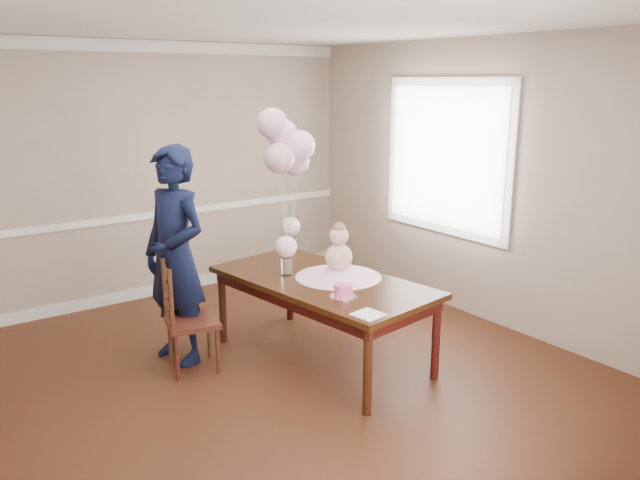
{
  "coord_description": "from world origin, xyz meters",
  "views": [
    {
      "loc": [
        -2.47,
        -3.84,
        2.31
      ],
      "look_at": [
        0.38,
        0.11,
        1.05
      ],
      "focal_mm": 35.0,
      "sensor_mm": 36.0,
      "label": 1
    }
  ],
  "objects_px": {
    "dining_table_top": "(322,282)",
    "birthday_cake": "(343,290)",
    "dining_chair_seat": "(192,322)",
    "woman": "(175,256)"
  },
  "relations": [
    {
      "from": "dining_table_top",
      "to": "birthday_cake",
      "type": "relative_size",
      "value": 13.33
    },
    {
      "from": "dining_chair_seat",
      "to": "woman",
      "type": "xyz_separation_m",
      "value": [
        -0.01,
        0.25,
        0.5
      ]
    },
    {
      "from": "dining_table_top",
      "to": "woman",
      "type": "relative_size",
      "value": 1.05
    },
    {
      "from": "dining_table_top",
      "to": "birthday_cake",
      "type": "xyz_separation_m",
      "value": [
        -0.13,
        -0.45,
        0.08
      ]
    },
    {
      "from": "dining_table_top",
      "to": "dining_chair_seat",
      "type": "height_order",
      "value": "dining_table_top"
    },
    {
      "from": "dining_table_top",
      "to": "woman",
      "type": "distance_m",
      "value": 1.22
    },
    {
      "from": "birthday_cake",
      "to": "woman",
      "type": "bearing_deg",
      "value": 125.74
    },
    {
      "from": "dining_table_top",
      "to": "birthday_cake",
      "type": "bearing_deg",
      "value": -113.96
    },
    {
      "from": "dining_table_top",
      "to": "dining_chair_seat",
      "type": "bearing_deg",
      "value": 146.28
    },
    {
      "from": "dining_chair_seat",
      "to": "woman",
      "type": "height_order",
      "value": "woman"
    }
  ]
}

